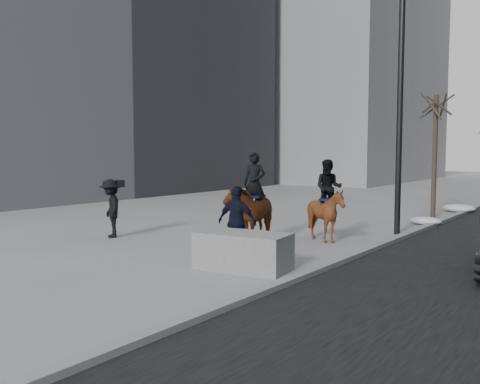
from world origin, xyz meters
The scene contains 11 objects.
ground centered at (0.00, 0.00, 0.00)m, with size 120.00×120.00×0.00m, color gray.
curb centered at (3.00, 10.00, 0.06)m, with size 0.25×90.00×0.12m, color gray.
building_left centered at (-19.00, 10.00, 10.00)m, with size 12.00×26.00×20.00m, color #595960.
planter centered at (1.56, -0.77, 0.40)m, with size 2.02×1.01×0.81m, color gray.
tree_near centered at (2.40, 10.41, 2.62)m, with size 1.20×1.20×5.23m, color #34291E, non-canonical shape.
mounted_left centered at (-0.12, 1.90, 0.95)m, with size 1.36×2.14×2.56m.
mounted_right centered at (1.43, 3.40, 0.94)m, with size 1.62×1.72×2.35m.
feeder centered at (0.75, 0.08, 0.88)m, with size 1.07×0.92×1.75m.
camera_crew centered at (-4.07, 0.19, 0.89)m, with size 1.31×1.16×1.75m.
lamppost centered at (2.60, 5.61, 4.99)m, with size 0.25×3.19×9.09m.
snow_piles centered at (2.70, 11.46, 0.16)m, with size 1.35×5.40×0.34m.
Camera 1 is at (8.06, -9.59, 2.58)m, focal length 38.00 mm.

